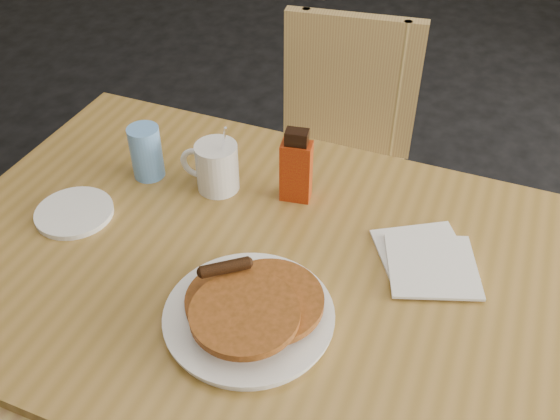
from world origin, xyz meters
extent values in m
cube|color=olive|center=(0.02, -0.02, 0.73)|extent=(1.37, 0.97, 0.04)
cube|color=tan|center=(0.02, -0.02, 0.71)|extent=(1.41, 1.01, 0.02)
cylinder|color=tan|center=(0.59, 0.33, 0.35)|extent=(0.04, 0.04, 0.71)
cube|color=tan|center=(0.01, 0.65, 0.43)|extent=(0.43, 0.43, 0.04)
cube|color=tan|center=(0.01, 0.83, 0.68)|extent=(0.41, 0.07, 0.44)
cylinder|color=tan|center=(-0.15, 0.48, 0.21)|extent=(0.04, 0.04, 0.42)
cylinder|color=tan|center=(0.18, 0.81, 0.21)|extent=(0.04, 0.04, 0.42)
cylinder|color=white|center=(0.05, -0.17, 0.76)|extent=(0.29, 0.29, 0.02)
cylinder|color=white|center=(0.05, -0.17, 0.77)|extent=(0.30, 0.30, 0.01)
cylinder|color=brown|center=(0.02, -0.15, 0.78)|extent=(0.19, 0.19, 0.01)
cylinder|color=brown|center=(0.08, -0.15, 0.79)|extent=(0.19, 0.19, 0.01)
cylinder|color=brown|center=(0.05, -0.20, 0.81)|extent=(0.19, 0.19, 0.01)
cylinder|color=black|center=(-0.01, -0.13, 0.82)|extent=(0.09, 0.07, 0.02)
cylinder|color=white|center=(-0.14, 0.17, 0.81)|extent=(0.09, 0.09, 0.11)
torus|color=white|center=(-0.19, 0.17, 0.81)|extent=(0.07, 0.01, 0.07)
cylinder|color=black|center=(-0.14, 0.17, 0.85)|extent=(0.08, 0.08, 0.01)
cylinder|color=white|center=(-0.13, 0.17, 0.84)|extent=(0.05, 0.04, 0.16)
cube|color=maroon|center=(0.03, 0.18, 0.82)|extent=(0.07, 0.05, 0.14)
cube|color=black|center=(0.03, 0.18, 0.91)|extent=(0.05, 0.03, 0.03)
cube|color=silver|center=(0.32, 0.08, 0.75)|extent=(0.23, 0.23, 0.01)
cube|color=silver|center=(0.34, 0.05, 0.76)|extent=(0.21, 0.21, 0.01)
cylinder|color=#6099E1|center=(-0.31, 0.16, 0.81)|extent=(0.09, 0.09, 0.12)
cylinder|color=white|center=(-0.40, -0.01, 0.76)|extent=(0.19, 0.19, 0.01)
camera|label=1|loc=(0.31, -0.83, 1.61)|focal=40.00mm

